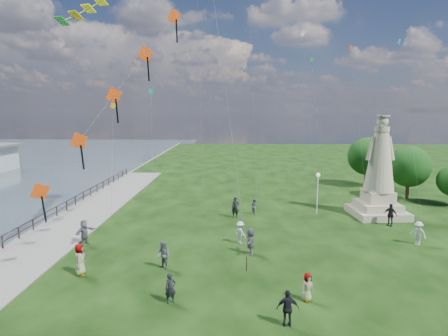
{
  "coord_description": "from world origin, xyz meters",
  "views": [
    {
      "loc": [
        -0.24,
        -18.32,
        9.55
      ],
      "look_at": [
        -1.0,
        8.0,
        5.5
      ],
      "focal_mm": 30.0,
      "sensor_mm": 36.0,
      "label": 1
    }
  ],
  "objects_px": {
    "lamppost": "(318,184)",
    "person_8": "(418,233)",
    "person_4": "(307,287)",
    "person_9": "(390,215)",
    "person_10": "(80,259)",
    "person_1": "(163,255)",
    "person_3": "(288,308)",
    "person_6": "(235,207)",
    "person_7": "(254,206)",
    "person_0": "(170,288)",
    "person_2": "(240,232)",
    "statue": "(379,179)",
    "person_5": "(84,232)",
    "person_11": "(250,241)"
  },
  "relations": [
    {
      "from": "person_6",
      "to": "person_7",
      "type": "xyz_separation_m",
      "value": [
        1.77,
        1.3,
        -0.22
      ]
    },
    {
      "from": "person_4",
      "to": "person_2",
      "type": "bearing_deg",
      "value": 82.58
    },
    {
      "from": "person_9",
      "to": "person_3",
      "type": "bearing_deg",
      "value": -79.29
    },
    {
      "from": "person_4",
      "to": "person_11",
      "type": "bearing_deg",
      "value": 83.92
    },
    {
      "from": "person_10",
      "to": "statue",
      "type": "bearing_deg",
      "value": -67.58
    },
    {
      "from": "person_2",
      "to": "person_10",
      "type": "height_order",
      "value": "person_10"
    },
    {
      "from": "statue",
      "to": "person_6",
      "type": "height_order",
      "value": "statue"
    },
    {
      "from": "lamppost",
      "to": "person_4",
      "type": "bearing_deg",
      "value": -103.75
    },
    {
      "from": "person_0",
      "to": "person_6",
      "type": "height_order",
      "value": "person_6"
    },
    {
      "from": "person_6",
      "to": "person_8",
      "type": "relative_size",
      "value": 1.11
    },
    {
      "from": "person_2",
      "to": "person_3",
      "type": "xyz_separation_m",
      "value": [
        1.97,
        -10.48,
        0.03
      ]
    },
    {
      "from": "person_4",
      "to": "person_8",
      "type": "bearing_deg",
      "value": 12.06
    },
    {
      "from": "person_8",
      "to": "person_4",
      "type": "bearing_deg",
      "value": -91.61
    },
    {
      "from": "person_4",
      "to": "person_10",
      "type": "height_order",
      "value": "person_10"
    },
    {
      "from": "person_0",
      "to": "person_2",
      "type": "xyz_separation_m",
      "value": [
        3.6,
        8.61,
        0.05
      ]
    },
    {
      "from": "person_9",
      "to": "person_1",
      "type": "bearing_deg",
      "value": -106.16
    },
    {
      "from": "person_5",
      "to": "person_3",
      "type": "bearing_deg",
      "value": -98.67
    },
    {
      "from": "statue",
      "to": "lamppost",
      "type": "height_order",
      "value": "statue"
    },
    {
      "from": "lamppost",
      "to": "person_2",
      "type": "height_order",
      "value": "lamppost"
    },
    {
      "from": "person_3",
      "to": "person_10",
      "type": "xyz_separation_m",
      "value": [
        -11.42,
        4.97,
        0.09
      ]
    },
    {
      "from": "person_1",
      "to": "person_11",
      "type": "height_order",
      "value": "person_11"
    },
    {
      "from": "person_4",
      "to": "person_3",
      "type": "bearing_deg",
      "value": -148.95
    },
    {
      "from": "person_6",
      "to": "person_11",
      "type": "distance_m",
      "value": 8.71
    },
    {
      "from": "person_5",
      "to": "person_0",
      "type": "bearing_deg",
      "value": -108.34
    },
    {
      "from": "person_7",
      "to": "person_8",
      "type": "height_order",
      "value": "person_8"
    },
    {
      "from": "person_11",
      "to": "person_9",
      "type": "bearing_deg",
      "value": 119.69
    },
    {
      "from": "person_0",
      "to": "person_1",
      "type": "bearing_deg",
      "value": 79.5
    },
    {
      "from": "person_9",
      "to": "person_7",
      "type": "bearing_deg",
      "value": -150.72
    },
    {
      "from": "person_5",
      "to": "person_8",
      "type": "distance_m",
      "value": 23.98
    },
    {
      "from": "person_5",
      "to": "statue",
      "type": "bearing_deg",
      "value": -42.67
    },
    {
      "from": "person_9",
      "to": "person_11",
      "type": "xyz_separation_m",
      "value": [
        -11.94,
        -6.63,
        -0.04
      ]
    },
    {
      "from": "lamppost",
      "to": "person_1",
      "type": "height_order",
      "value": "lamppost"
    },
    {
      "from": "person_0",
      "to": "person_11",
      "type": "xyz_separation_m",
      "value": [
        4.25,
        6.56,
        0.13
      ]
    },
    {
      "from": "statue",
      "to": "person_7",
      "type": "height_order",
      "value": "statue"
    },
    {
      "from": "person_5",
      "to": "person_7",
      "type": "relative_size",
      "value": 1.27
    },
    {
      "from": "person_9",
      "to": "person_10",
      "type": "xyz_separation_m",
      "value": [
        -22.04,
        -10.1,
        -0.01
      ]
    },
    {
      "from": "person_1",
      "to": "person_2",
      "type": "relative_size",
      "value": 1.07
    },
    {
      "from": "person_1",
      "to": "person_7",
      "type": "xyz_separation_m",
      "value": [
        6.15,
        12.51,
        -0.16
      ]
    },
    {
      "from": "lamppost",
      "to": "person_6",
      "type": "xyz_separation_m",
      "value": [
        -7.62,
        -1.55,
        -1.84
      ]
    },
    {
      "from": "lamppost",
      "to": "person_8",
      "type": "height_order",
      "value": "lamppost"
    },
    {
      "from": "person_6",
      "to": "person_10",
      "type": "relative_size",
      "value": 1.01
    },
    {
      "from": "person_10",
      "to": "lamppost",
      "type": "bearing_deg",
      "value": -59.08
    },
    {
      "from": "statue",
      "to": "person_2",
      "type": "height_order",
      "value": "statue"
    },
    {
      "from": "lamppost",
      "to": "person_5",
      "type": "distance_m",
      "value": 20.5
    },
    {
      "from": "lamppost",
      "to": "person_1",
      "type": "relative_size",
      "value": 2.2
    },
    {
      "from": "person_6",
      "to": "person_3",
      "type": "bearing_deg",
      "value": -72.72
    },
    {
      "from": "person_0",
      "to": "person_3",
      "type": "xyz_separation_m",
      "value": [
        5.57,
        -1.88,
        0.08
      ]
    },
    {
      "from": "person_8",
      "to": "person_9",
      "type": "xyz_separation_m",
      "value": [
        -0.18,
        4.46,
        0.09
      ]
    },
    {
      "from": "person_8",
      "to": "person_6",
      "type": "bearing_deg",
      "value": -159.17
    },
    {
      "from": "lamppost",
      "to": "person_8",
      "type": "relative_size",
      "value": 2.26
    }
  ]
}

